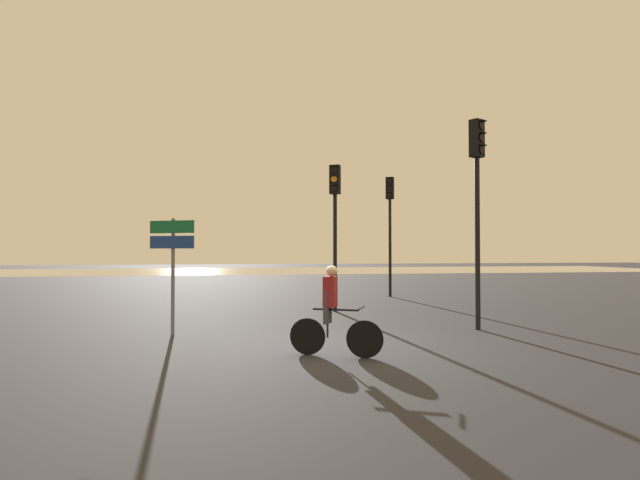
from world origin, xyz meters
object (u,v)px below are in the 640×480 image
Objects in this scene: traffic_light_near_right at (477,185)px; traffic_light_far_right at (390,214)px; direction_sign_post at (172,255)px; traffic_light_center at (335,210)px; cyclist at (332,310)px.

traffic_light_near_right is 1.03× the size of traffic_light_far_right.
direction_sign_post is at bearing 73.27° from traffic_light_far_right.
traffic_light_near_right is at bearing 148.06° from traffic_light_center.
direction_sign_post is (-4.42, -3.71, -1.36)m from traffic_light_center.
traffic_light_center is 5.93m from direction_sign_post.
traffic_light_far_right is at bearing -100.73° from traffic_light_center.
traffic_light_near_right is 1.93× the size of direction_sign_post.
traffic_light_far_right is at bearing -107.31° from direction_sign_post.
traffic_light_center is 4.86m from traffic_light_near_right.
traffic_light_center is at bearing -87.10° from traffic_light_near_right.
traffic_light_far_right is (3.19, 4.48, 0.22)m from traffic_light_center.
traffic_light_far_right is at bearing -123.93° from traffic_light_near_right.
traffic_light_center reaches higher than cyclist.
traffic_light_center is 0.93× the size of traffic_light_far_right.
traffic_light_far_right is 11.29m from direction_sign_post.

